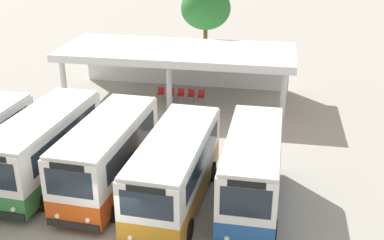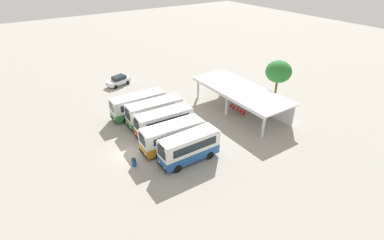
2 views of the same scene
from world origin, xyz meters
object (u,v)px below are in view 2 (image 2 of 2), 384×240
at_px(city_bus_second_in_row, 155,111).
at_px(waiting_chair_end_by_column, 231,106).
at_px(city_bus_fifth_blue, 189,147).
at_px(city_bus_fourth_amber, 172,135).
at_px(litter_bin_apron, 134,162).
at_px(city_bus_middle_cream, 164,122).
at_px(waiting_chair_fourth_seat, 240,111).
at_px(parked_car_flank, 119,80).
at_px(waiting_chair_fifth_seat, 243,113).
at_px(waiting_chair_middle_seat, 237,110).
at_px(waiting_chair_second_from_end, 234,108).
at_px(city_bus_nearest_orange, 138,104).

distance_m(city_bus_second_in_row, waiting_chair_end_by_column, 11.55).
distance_m(city_bus_fifth_blue, waiting_chair_end_by_column, 13.75).
bearing_deg(city_bus_fifth_blue, city_bus_fourth_amber, -175.66).
height_order(city_bus_fifth_blue, litter_bin_apron, city_bus_fifth_blue).
bearing_deg(city_bus_second_in_row, litter_bin_apron, -41.84).
xyz_separation_m(city_bus_middle_cream, waiting_chair_end_by_column, (-0.50, 11.48, -1.27)).
distance_m(city_bus_fifth_blue, waiting_chair_fourth_seat, 12.84).
bearing_deg(parked_car_flank, city_bus_fifth_blue, -3.65).
height_order(parked_car_flank, waiting_chair_fourth_seat, parked_car_flank).
height_order(waiting_chair_end_by_column, waiting_chair_fourth_seat, same).
relative_size(city_bus_second_in_row, waiting_chair_fourth_seat, 8.89).
xyz_separation_m(waiting_chair_fourth_seat, litter_bin_apron, (2.19, -17.32, -0.07)).
distance_m(city_bus_second_in_row, city_bus_fifth_blue, 9.46).
relative_size(city_bus_second_in_row, city_bus_middle_cream, 1.04).
distance_m(city_bus_middle_cream, waiting_chair_fifth_seat, 11.67).
distance_m(city_bus_fifth_blue, waiting_chair_middle_seat, 13.12).
xyz_separation_m(city_bus_second_in_row, waiting_chair_second_from_end, (3.33, 11.08, -1.25)).
bearing_deg(city_bus_fourth_amber, parked_car_flank, 175.19).
bearing_deg(city_bus_fifth_blue, litter_bin_apron, -114.93).
distance_m(city_bus_middle_cream, litter_bin_apron, 7.09).
bearing_deg(city_bus_second_in_row, parked_car_flank, 176.78).
distance_m(city_bus_second_in_row, waiting_chair_fifth_seat, 12.38).
height_order(city_bus_second_in_row, waiting_chair_fifth_seat, city_bus_second_in_row).
distance_m(city_bus_nearest_orange, waiting_chair_fifth_seat, 14.75).
relative_size(waiting_chair_fifth_seat, litter_bin_apron, 0.96).
relative_size(city_bus_middle_cream, waiting_chair_second_from_end, 8.59).
height_order(city_bus_middle_cream, waiting_chair_second_from_end, city_bus_middle_cream).
relative_size(waiting_chair_second_from_end, waiting_chair_fifth_seat, 1.00).
distance_m(parked_car_flank, waiting_chair_second_from_end, 21.22).
relative_size(city_bus_fourth_amber, waiting_chair_end_by_column, 8.94).
height_order(city_bus_nearest_orange, city_bus_fifth_blue, city_bus_fifth_blue).
distance_m(city_bus_second_in_row, waiting_chair_second_from_end, 11.64).
relative_size(city_bus_fourth_amber, city_bus_fifth_blue, 1.12).
bearing_deg(waiting_chair_end_by_column, litter_bin_apron, -76.22).
bearing_deg(city_bus_middle_cream, city_bus_second_in_row, 174.41).
bearing_deg(city_bus_fourth_amber, waiting_chair_fourth_seat, 97.45).
relative_size(city_bus_fourth_amber, parked_car_flank, 1.71).
bearing_deg(city_bus_nearest_orange, city_bus_middle_cream, 5.32).
distance_m(city_bus_fifth_blue, waiting_chair_second_from_end, 13.34).
xyz_separation_m(parked_car_flank, waiting_chair_fifth_seat, (20.65, 10.22, -0.30)).
distance_m(parked_car_flank, litter_bin_apron, 23.25).
distance_m(city_bus_second_in_row, waiting_chair_middle_seat, 11.93).
bearing_deg(parked_car_flank, city_bus_middle_cream, -3.63).
xyz_separation_m(city_bus_fifth_blue, waiting_chair_end_by_column, (-6.79, 11.89, -1.31)).
bearing_deg(waiting_chair_fifth_seat, parked_car_flank, -153.68).
distance_m(city_bus_fourth_amber, litter_bin_apron, 5.40).
distance_m(city_bus_fourth_amber, waiting_chair_middle_seat, 12.39).
bearing_deg(city_bus_middle_cream, waiting_chair_fifth_seat, 78.83).
height_order(waiting_chair_fifth_seat, litter_bin_apron, litter_bin_apron).
xyz_separation_m(waiting_chair_second_from_end, waiting_chair_fifth_seat, (2.06, -0.01, 0.00)).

